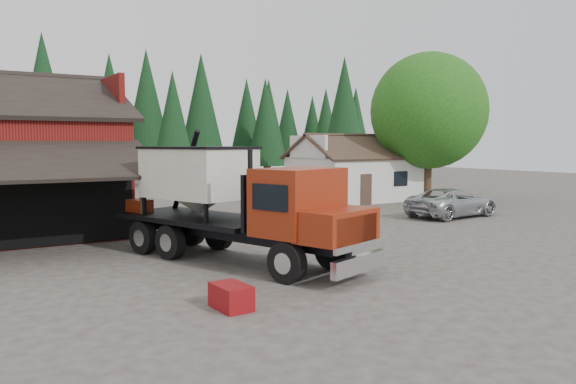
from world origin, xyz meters
TOP-DOWN VIEW (x-y plane):
  - ground at (0.00, 0.00)m, footprint 120.00×120.00m
  - farmhouse at (13.00, 13.00)m, footprint 8.60×6.42m
  - deciduous_tree at (17.01, 9.97)m, footprint 8.00×8.00m
  - conifer_backdrop at (0.00, 42.00)m, footprint 76.00×16.00m
  - near_pine_b at (6.00, 30.00)m, footprint 3.96×3.96m
  - near_pine_c at (22.00, 26.00)m, footprint 4.84×4.84m
  - near_pine_d at (-4.00, 34.00)m, footprint 5.28×5.28m
  - feed_truck at (-3.50, -1.11)m, footprint 5.65×10.26m
  - silver_car at (11.73, 3.00)m, footprint 5.75×3.00m
  - equip_box at (-6.00, -6.00)m, footprint 0.75×1.13m

SIDE VIEW (x-z plane):
  - ground at x=0.00m, z-range 0.00..0.00m
  - conifer_backdrop at x=0.00m, z-range -8.00..8.00m
  - equip_box at x=-6.00m, z-range 0.00..0.60m
  - silver_car at x=11.73m, z-range 0.00..1.54m
  - farmhouse at x=13.00m, z-range -0.66..3.99m
  - feed_truck at x=-3.50m, z-range -0.15..4.34m
  - near_pine_b at x=6.00m, z-range 0.69..11.09m
  - deciduous_tree at x=17.01m, z-range 0.81..11.01m
  - near_pine_c at x=22.00m, z-range 0.69..13.09m
  - near_pine_d at x=-4.00m, z-range 0.69..14.09m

